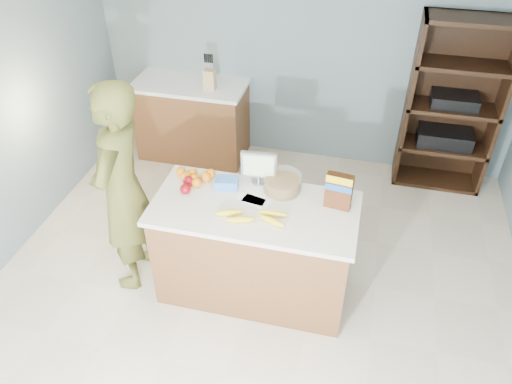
% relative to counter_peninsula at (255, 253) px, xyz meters
% --- Properties ---
extents(floor, '(4.50, 5.00, 0.02)m').
position_rel_counter_peninsula_xyz_m(floor, '(0.00, -0.30, -0.42)').
color(floor, beige).
rests_on(floor, ground).
extents(walls, '(4.52, 5.02, 2.51)m').
position_rel_counter_peninsula_xyz_m(walls, '(0.00, -0.30, 1.24)').
color(walls, slate).
rests_on(walls, ground).
extents(counter_peninsula, '(1.56, 0.76, 0.90)m').
position_rel_counter_peninsula_xyz_m(counter_peninsula, '(0.00, 0.00, 0.00)').
color(counter_peninsula, brown).
rests_on(counter_peninsula, ground).
extents(back_cabinet, '(1.24, 0.62, 0.90)m').
position_rel_counter_peninsula_xyz_m(back_cabinet, '(-1.20, 1.90, 0.04)').
color(back_cabinet, brown).
rests_on(back_cabinet, ground).
extents(shelving_unit, '(0.90, 0.40, 1.80)m').
position_rel_counter_peninsula_xyz_m(shelving_unit, '(1.55, 2.05, 0.45)').
color(shelving_unit, black).
rests_on(shelving_unit, ground).
extents(person, '(0.48, 0.69, 1.82)m').
position_rel_counter_peninsula_xyz_m(person, '(-1.04, -0.07, 0.50)').
color(person, '#525220').
rests_on(person, ground).
extents(knife_block, '(0.12, 0.10, 0.31)m').
position_rel_counter_peninsula_xyz_m(knife_block, '(-0.93, 1.81, 0.60)').
color(knife_block, tan).
rests_on(knife_block, back_cabinet).
extents(envelopes, '(0.28, 0.18, 0.00)m').
position_rel_counter_peninsula_xyz_m(envelopes, '(-0.02, 0.07, 0.49)').
color(envelopes, white).
rests_on(envelopes, counter_peninsula).
extents(bananas, '(0.54, 0.21, 0.05)m').
position_rel_counter_peninsula_xyz_m(bananas, '(0.03, -0.14, 0.51)').
color(bananas, yellow).
rests_on(bananas, counter_peninsula).
extents(apples, '(0.10, 0.19, 0.08)m').
position_rel_counter_peninsula_xyz_m(apples, '(-0.56, 0.08, 0.53)').
color(apples, maroon).
rests_on(apples, counter_peninsula).
extents(oranges, '(0.32, 0.22, 0.08)m').
position_rel_counter_peninsula_xyz_m(oranges, '(-0.54, 0.21, 0.52)').
color(oranges, orange).
rests_on(oranges, counter_peninsula).
extents(blue_carton, '(0.20, 0.15, 0.08)m').
position_rel_counter_peninsula_xyz_m(blue_carton, '(-0.27, 0.18, 0.52)').
color(blue_carton, blue).
rests_on(blue_carton, counter_peninsula).
extents(salad_bowl, '(0.30, 0.30, 0.13)m').
position_rel_counter_peninsula_xyz_m(salad_bowl, '(0.16, 0.26, 0.54)').
color(salad_bowl, '#267219').
rests_on(salad_bowl, counter_peninsula).
extents(tv, '(0.28, 0.12, 0.28)m').
position_rel_counter_peninsula_xyz_m(tv, '(-0.04, 0.30, 0.64)').
color(tv, silver).
rests_on(tv, counter_peninsula).
extents(cereal_box, '(0.20, 0.10, 0.29)m').
position_rel_counter_peninsula_xyz_m(cereal_box, '(0.60, 0.14, 0.66)').
color(cereal_box, '#592B14').
rests_on(cereal_box, counter_peninsula).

